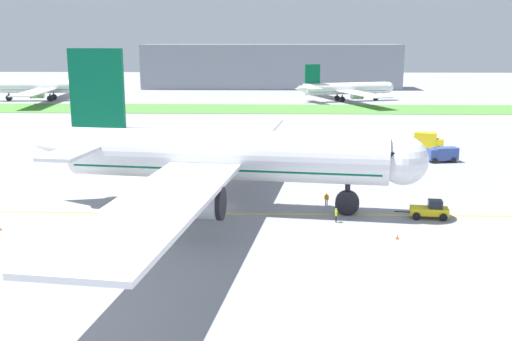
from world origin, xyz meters
name	(u,v)px	position (x,y,z in m)	size (l,w,h in m)	color
ground_plane	(217,207)	(0.00, 0.00, 0.00)	(600.00, 600.00, 0.00)	gray
apron_taxi_line	(215,214)	(0.00, -3.05, 0.00)	(280.00, 0.36, 0.01)	yellow
grass_median_strip	(251,109)	(0.00, 105.56, 0.05)	(320.00, 24.00, 0.10)	#4C8438
airliner_foreground	(222,156)	(0.72, -0.70, 6.56)	(48.86, 75.63, 19.34)	white
pushback_tug	(430,210)	(25.27, -4.01, 0.99)	(6.17, 2.80, 2.17)	yellow
ground_crew_wingwalker_port	(326,198)	(13.63, 0.85, 1.00)	(0.54, 0.38, 1.64)	black
ground_crew_marshaller_front	(336,214)	(14.15, -5.98, 0.99)	(0.25, 0.58, 1.64)	black
ground_crew_wingwalker_starboard	(190,211)	(-2.70, -5.11, 0.95)	(0.35, 0.53, 1.57)	black
traffic_cone_near_nose	(397,236)	(19.99, -11.67, 0.28)	(0.36, 0.36, 0.58)	#F2590C
traffic_cone_port_wing	(0,228)	(-22.88, -10.03, 0.28)	(0.36, 0.36, 0.58)	#F2590C
service_truck_baggage_loader	(428,140)	(36.02, 40.72, 1.67)	(5.70, 3.69, 3.18)	yellow
service_truck_fuel_bowser	(442,154)	(35.53, 28.73, 1.40)	(5.28, 3.10, 2.48)	#33478C
parked_airliner_far_centre	(45,87)	(-69.40, 127.38, 4.60)	(38.00, 59.71, 13.56)	white
parked_airliner_far_right	(345,89)	(30.26, 128.24, 4.17)	(34.23, 54.77, 12.28)	white
terminal_building	(271,66)	(5.58, 181.23, 9.00)	(105.66, 20.00, 18.00)	gray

